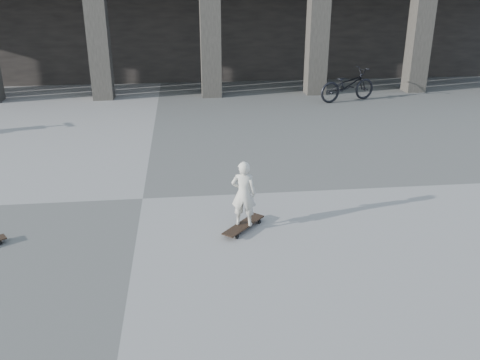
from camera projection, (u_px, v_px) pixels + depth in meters
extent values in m
plane|color=#4F4F4D|center=(143.00, 199.00, 9.21)|extent=(90.00, 90.00, 0.00)
cube|color=#2C2A24|center=(98.00, 37.00, 16.13)|extent=(0.65, 0.65, 4.00)
cube|color=#2C2A24|center=(210.00, 35.00, 16.51)|extent=(0.65, 0.65, 4.00)
cube|color=#2C2A24|center=(318.00, 34.00, 16.89)|extent=(0.65, 0.65, 4.00)
cube|color=#2C2A24|center=(420.00, 33.00, 17.27)|extent=(0.65, 0.65, 4.00)
cube|color=black|center=(244.00, 225.00, 8.06)|extent=(0.76, 0.82, 0.02)
cube|color=#B2B2B7|center=(254.00, 220.00, 8.32)|extent=(0.17, 0.16, 0.03)
cube|color=#B2B2B7|center=(232.00, 235.00, 7.83)|extent=(0.17, 0.16, 0.03)
cylinder|color=black|center=(250.00, 219.00, 8.37)|extent=(0.07, 0.07, 0.07)
cylinder|color=black|center=(259.00, 222.00, 8.27)|extent=(0.07, 0.07, 0.07)
cylinder|color=black|center=(227.00, 234.00, 7.88)|extent=(0.07, 0.07, 0.07)
cylinder|color=black|center=(237.00, 237.00, 7.78)|extent=(0.07, 0.07, 0.07)
cylinder|color=black|center=(0.00, 243.00, 7.60)|extent=(0.07, 0.06, 0.06)
imported|color=beige|center=(244.00, 194.00, 7.86)|extent=(0.44, 0.34, 1.06)
imported|color=black|center=(348.00, 85.00, 16.35)|extent=(2.13, 1.29, 1.06)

